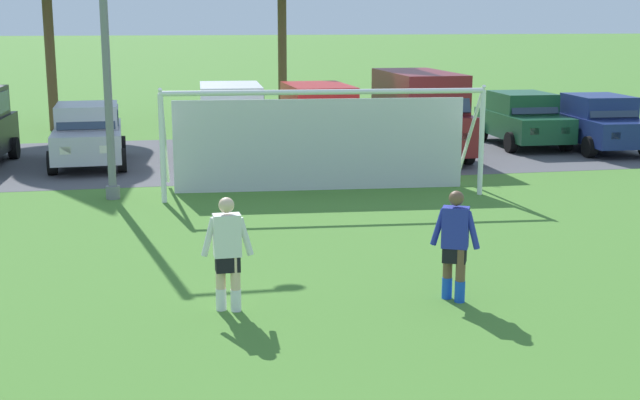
{
  "coord_description": "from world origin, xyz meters",
  "views": [
    {
      "loc": [
        -2.42,
        -2.68,
        4.06
      ],
      "look_at": [
        0.38,
        11.18,
        1.06
      ],
      "focal_mm": 48.13,
      "sensor_mm": 36.0,
      "label": 1
    }
  ],
  "objects_px": {
    "parked_car_slot_center_left": "(88,134)",
    "parked_car_slot_far_right": "(523,119)",
    "player_striker_near": "(227,254)",
    "player_midfield_center": "(455,246)",
    "parked_car_slot_end": "(599,123)",
    "parked_car_slot_right": "(419,112)",
    "parked_car_slot_center_right": "(319,121)",
    "parked_car_slot_center": "(231,121)",
    "street_lamp": "(115,47)",
    "soccer_goal": "(321,138)"
  },
  "relations": [
    {
      "from": "player_midfield_center",
      "to": "parked_car_slot_end",
      "type": "bearing_deg",
      "value": 53.78
    },
    {
      "from": "player_striker_near",
      "to": "parked_car_slot_far_right",
      "type": "height_order",
      "value": "parked_car_slot_far_right"
    },
    {
      "from": "parked_car_slot_center_left",
      "to": "street_lamp",
      "type": "bearing_deg",
      "value": -78.32
    },
    {
      "from": "soccer_goal",
      "to": "parked_car_slot_center_left",
      "type": "height_order",
      "value": "soccer_goal"
    },
    {
      "from": "soccer_goal",
      "to": "parked_car_slot_center_left",
      "type": "distance_m",
      "value": 7.54
    },
    {
      "from": "parked_car_slot_center",
      "to": "player_midfield_center",
      "type": "bearing_deg",
      "value": -82.19
    },
    {
      "from": "parked_car_slot_far_right",
      "to": "player_midfield_center",
      "type": "bearing_deg",
      "value": -117.83
    },
    {
      "from": "player_striker_near",
      "to": "player_midfield_center",
      "type": "bearing_deg",
      "value": -3.38
    },
    {
      "from": "player_midfield_center",
      "to": "player_striker_near",
      "type": "bearing_deg",
      "value": 176.62
    },
    {
      "from": "parked_car_slot_right",
      "to": "parked_car_slot_center",
      "type": "bearing_deg",
      "value": 170.81
    },
    {
      "from": "player_midfield_center",
      "to": "parked_car_slot_center_left",
      "type": "xyz_separation_m",
      "value": [
        -5.95,
        13.26,
        0.05
      ]
    },
    {
      "from": "street_lamp",
      "to": "parked_car_slot_center_left",
      "type": "bearing_deg",
      "value": 101.68
    },
    {
      "from": "parked_car_slot_center_right",
      "to": "player_midfield_center",
      "type": "bearing_deg",
      "value": -92.81
    },
    {
      "from": "parked_car_slot_end",
      "to": "street_lamp",
      "type": "height_order",
      "value": "street_lamp"
    },
    {
      "from": "parked_car_slot_right",
      "to": "parked_car_slot_end",
      "type": "distance_m",
      "value": 5.94
    },
    {
      "from": "soccer_goal",
      "to": "street_lamp",
      "type": "relative_size",
      "value": 1.14
    },
    {
      "from": "parked_car_slot_end",
      "to": "street_lamp",
      "type": "distance_m",
      "value": 15.39
    },
    {
      "from": "soccer_goal",
      "to": "parked_car_slot_center_right",
      "type": "bearing_deg",
      "value": 79.2
    },
    {
      "from": "soccer_goal",
      "to": "parked_car_slot_center",
      "type": "xyz_separation_m",
      "value": [
        -1.59,
        5.48,
        -0.18
      ]
    },
    {
      "from": "player_midfield_center",
      "to": "parked_car_slot_end",
      "type": "relative_size",
      "value": 0.38
    },
    {
      "from": "parked_car_slot_far_right",
      "to": "parked_car_slot_center",
      "type": "bearing_deg",
      "value": -176.23
    },
    {
      "from": "soccer_goal",
      "to": "parked_car_slot_end",
      "type": "relative_size",
      "value": 1.75
    },
    {
      "from": "player_striker_near",
      "to": "parked_car_slot_center",
      "type": "height_order",
      "value": "parked_car_slot_center"
    },
    {
      "from": "parked_car_slot_center_left",
      "to": "soccer_goal",
      "type": "bearing_deg",
      "value": -41.3
    },
    {
      "from": "parked_car_slot_center",
      "to": "parked_car_slot_end",
      "type": "bearing_deg",
      "value": -3.83
    },
    {
      "from": "parked_car_slot_center",
      "to": "parked_car_slot_end",
      "type": "height_order",
      "value": "parked_car_slot_center"
    },
    {
      "from": "player_midfield_center",
      "to": "parked_car_slot_center_right",
      "type": "height_order",
      "value": "parked_car_slot_center_right"
    },
    {
      "from": "parked_car_slot_center_right",
      "to": "parked_car_slot_end",
      "type": "xyz_separation_m",
      "value": [
        8.87,
        -0.24,
        -0.24
      ]
    },
    {
      "from": "parked_car_slot_right",
      "to": "street_lamp",
      "type": "bearing_deg",
      "value": -152.53
    },
    {
      "from": "player_midfield_center",
      "to": "parked_car_slot_center",
      "type": "xyz_separation_m",
      "value": [
        -1.89,
        13.76,
        0.29
      ]
    },
    {
      "from": "parked_car_slot_center_left",
      "to": "parked_car_slot_center",
      "type": "bearing_deg",
      "value": 7.1
    },
    {
      "from": "parked_car_slot_center_left",
      "to": "parked_car_slot_far_right",
      "type": "xyz_separation_m",
      "value": [
        13.55,
        1.13,
        0.0
      ]
    },
    {
      "from": "parked_car_slot_far_right",
      "to": "parked_car_slot_end",
      "type": "xyz_separation_m",
      "value": [
        1.92,
        -1.39,
        0.0
      ]
    },
    {
      "from": "player_midfield_center",
      "to": "parked_car_slot_center_left",
      "type": "height_order",
      "value": "parked_car_slot_center_left"
    },
    {
      "from": "soccer_goal",
      "to": "player_striker_near",
      "type": "distance_m",
      "value": 8.64
    },
    {
      "from": "player_midfield_center",
      "to": "parked_car_slot_center",
      "type": "bearing_deg",
      "value": 97.81
    },
    {
      "from": "soccer_goal",
      "to": "player_striker_near",
      "type": "height_order",
      "value": "soccer_goal"
    },
    {
      "from": "soccer_goal",
      "to": "parked_car_slot_right",
      "type": "relative_size",
      "value": 1.57
    },
    {
      "from": "player_striker_near",
      "to": "parked_car_slot_center_right",
      "type": "height_order",
      "value": "parked_car_slot_center_right"
    },
    {
      "from": "parked_car_slot_center_right",
      "to": "parked_car_slot_end",
      "type": "relative_size",
      "value": 1.07
    },
    {
      "from": "parked_car_slot_center",
      "to": "soccer_goal",
      "type": "bearing_deg",
      "value": -73.8
    },
    {
      "from": "parked_car_slot_center",
      "to": "parked_car_slot_center_left",
      "type": "bearing_deg",
      "value": -172.9
    },
    {
      "from": "parked_car_slot_right",
      "to": "parked_car_slot_far_right",
      "type": "distance_m",
      "value": 4.3
    },
    {
      "from": "street_lamp",
      "to": "player_midfield_center",
      "type": "bearing_deg",
      "value": -59.55
    },
    {
      "from": "street_lamp",
      "to": "parked_car_slot_far_right",
      "type": "bearing_deg",
      "value": 25.4
    },
    {
      "from": "soccer_goal",
      "to": "parked_car_slot_end",
      "type": "bearing_deg",
      "value": 25.65
    },
    {
      "from": "player_striker_near",
      "to": "parked_car_slot_right",
      "type": "distance_m",
      "value": 14.44
    },
    {
      "from": "parked_car_slot_center",
      "to": "parked_car_slot_far_right",
      "type": "relative_size",
      "value": 1.11
    },
    {
      "from": "player_midfield_center",
      "to": "parked_car_slot_right",
      "type": "height_order",
      "value": "parked_car_slot_right"
    },
    {
      "from": "parked_car_slot_center",
      "to": "parked_car_slot_center_right",
      "type": "bearing_deg",
      "value": -11.68
    }
  ]
}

